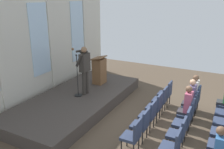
% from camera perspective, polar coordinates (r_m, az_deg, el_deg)
% --- Properties ---
extents(ground_plane, '(13.29, 13.29, 0.00)m').
position_cam_1_polar(ground_plane, '(7.74, 13.85, -12.57)').
color(ground_plane, brown).
extents(rear_partition, '(8.95, 0.14, 4.31)m').
position_cam_1_polar(rear_partition, '(9.38, -16.90, 6.87)').
color(rear_partition, beige).
rests_on(rear_partition, ground).
extents(stage_platform, '(5.70, 2.62, 0.42)m').
position_cam_1_polar(stage_platform, '(8.95, -8.39, -6.28)').
color(stage_platform, '#3F3833').
rests_on(stage_platform, ground).
extents(speaker, '(0.52, 0.69, 1.78)m').
position_cam_1_polar(speaker, '(8.67, -6.61, 1.80)').
color(speaker, '#332D28').
rests_on(speaker, stage_platform).
extents(mic_stand, '(0.28, 0.28, 1.55)m').
position_cam_1_polar(mic_stand, '(8.74, -8.14, -3.00)').
color(mic_stand, black).
rests_on(mic_stand, stage_platform).
extents(lectern, '(0.60, 0.48, 1.16)m').
position_cam_1_polar(lectern, '(9.85, -3.05, 0.98)').
color(lectern, brown).
rests_on(lectern, stage_platform).
extents(chair_r0_c0, '(0.46, 0.44, 0.94)m').
position_cam_1_polar(chair_r0_c0, '(6.31, 5.10, -14.08)').
color(chair_r0_c0, black).
rests_on(chair_r0_c0, ground).
extents(chair_r0_c1, '(0.46, 0.44, 0.94)m').
position_cam_1_polar(chair_r0_c1, '(6.82, 7.20, -11.48)').
color(chair_r0_c1, black).
rests_on(chair_r0_c1, ground).
extents(chair_r0_c2, '(0.46, 0.44, 0.94)m').
position_cam_1_polar(chair_r0_c2, '(7.35, 8.96, -9.24)').
color(chair_r0_c2, black).
rests_on(chair_r0_c2, ground).
extents(chair_r0_c3, '(0.46, 0.44, 0.94)m').
position_cam_1_polar(chair_r0_c3, '(7.89, 10.47, -7.29)').
color(chair_r0_c3, black).
rests_on(chair_r0_c3, ground).
extents(chair_r0_c4, '(0.46, 0.44, 0.94)m').
position_cam_1_polar(chair_r0_c4, '(8.45, 11.77, -5.60)').
color(chair_r0_c4, black).
rests_on(chair_r0_c4, ground).
extents(chair_r0_c5, '(0.46, 0.44, 0.94)m').
position_cam_1_polar(chair_r0_c5, '(9.02, 12.90, -4.11)').
color(chair_r0_c5, black).
rests_on(chair_r0_c5, ground).
extents(chair_r1_c0, '(0.46, 0.44, 0.94)m').
position_cam_1_polar(chair_r1_c0, '(6.07, 14.32, -16.09)').
color(chair_r1_c0, black).
rests_on(chair_r1_c0, ground).
extents(chair_r1_c1, '(0.46, 0.44, 0.94)m').
position_cam_1_polar(chair_r1_c1, '(6.60, 15.67, -13.18)').
color(chair_r1_c1, black).
rests_on(chair_r1_c1, ground).
extents(chair_r1_c2, '(0.46, 0.44, 0.94)m').
position_cam_1_polar(chair_r1_c2, '(7.14, 16.79, -10.70)').
color(chair_r1_c2, black).
rests_on(chair_r1_c2, ground).
extents(chair_r1_c3, '(0.46, 0.44, 0.94)m').
position_cam_1_polar(chair_r1_c3, '(7.70, 17.74, -8.58)').
color(chair_r1_c3, black).
rests_on(chair_r1_c3, ground).
extents(audience_r1_c3, '(0.36, 0.39, 1.38)m').
position_cam_1_polar(audience_r1_c3, '(7.61, 17.33, -6.93)').
color(audience_r1_c3, '#2D2D33').
rests_on(audience_r1_c3, ground).
extents(chair_r1_c4, '(0.46, 0.44, 0.94)m').
position_cam_1_polar(chair_r1_c4, '(8.27, 18.55, -6.74)').
color(chair_r1_c4, black).
rests_on(chair_r1_c4, ground).
extents(audience_r1_c4, '(0.36, 0.39, 1.39)m').
position_cam_1_polar(audience_r1_c4, '(8.19, 18.17, -5.19)').
color(audience_r1_c4, '#2D2D33').
rests_on(audience_r1_c4, ground).
extents(chair_r1_c5, '(0.46, 0.44, 0.94)m').
position_cam_1_polar(chair_r1_c5, '(8.85, 19.25, -5.14)').
color(chair_r1_c5, black).
rests_on(chair_r1_c5, ground).
extents(audience_r1_c5, '(0.36, 0.39, 1.35)m').
position_cam_1_polar(audience_r1_c5, '(8.78, 18.88, -3.79)').
color(audience_r1_c5, '#2D2D33').
rests_on(audience_r1_c5, ground).
extents(chair_r2_c1, '(0.46, 0.44, 0.94)m').
position_cam_1_polar(chair_r2_c1, '(6.53, 24.63, -14.65)').
color(chair_r2_c1, black).
rests_on(chair_r2_c1, ground).
extents(chair_r2_c2, '(0.46, 0.44, 0.94)m').
position_cam_1_polar(chair_r2_c2, '(7.08, 24.99, -12.01)').
color(chair_r2_c2, black).
rests_on(chair_r2_c2, ground).
extents(chair_r2_c3, '(0.46, 0.44, 0.94)m').
position_cam_1_polar(chair_r2_c3, '(7.64, 25.29, -9.76)').
color(chair_r2_c3, black).
rests_on(chair_r2_c3, ground).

